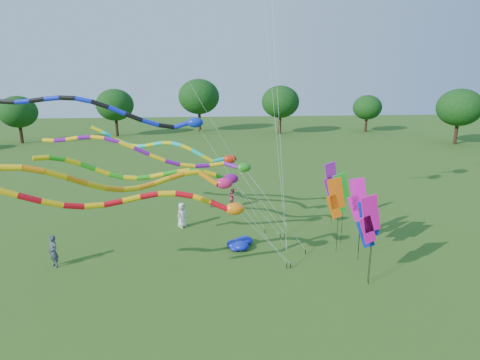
{
  "coord_description": "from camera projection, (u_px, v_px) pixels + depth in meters",
  "views": [
    {
      "loc": [
        -2.13,
        -16.91,
        10.2
      ],
      "look_at": [
        -0.29,
        3.13,
        4.8
      ],
      "focal_mm": 30.0,
      "sensor_mm": 36.0,
      "label": 1
    }
  ],
  "objects": [
    {
      "name": "tube_kite_blue",
      "position": [
        111.0,
        112.0,
        23.54
      ],
      "size": [
        17.16,
        1.47,
        9.73
      ],
      "rotation": [
        0.0,
        0.0,
        -0.02
      ],
      "color": "black",
      "rests_on": "ground"
    },
    {
      "name": "banner_pole_violet",
      "position": [
        331.0,
        180.0,
        27.08
      ],
      "size": [
        1.13,
        0.43,
        4.46
      ],
      "rotation": [
        0.0,
        0.0,
        0.31
      ],
      "color": "black",
      "rests_on": "ground"
    },
    {
      "name": "tube_kite_orange",
      "position": [
        143.0,
        180.0,
        16.99
      ],
      "size": [
        12.73,
        5.07,
        7.59
      ],
      "rotation": [
        0.0,
        0.0,
        0.35
      ],
      "color": "black",
      "rests_on": "ground"
    },
    {
      "name": "person_a",
      "position": [
        182.0,
        215.0,
        27.16
      ],
      "size": [
        0.99,
        0.99,
        1.74
      ],
      "primitive_type": "imported",
      "rotation": [
        0.0,
        0.0,
        0.77
      ],
      "color": "silver",
      "rests_on": "ground"
    },
    {
      "name": "person_b",
      "position": [
        53.0,
        251.0,
        21.55
      ],
      "size": [
        0.78,
        0.76,
        1.8
      ],
      "primitive_type": "imported",
      "rotation": [
        0.0,
        0.0,
        -0.71
      ],
      "color": "#393F50",
      "rests_on": "ground"
    },
    {
      "name": "banner_pole_orange",
      "position": [
        335.0,
        198.0,
        22.74
      ],
      "size": [
        1.16,
        0.1,
        4.56
      ],
      "rotation": [
        0.0,
        0.0,
        0.02
      ],
      "color": "black",
      "rests_on": "ground"
    },
    {
      "name": "banner_pole_magenta_a",
      "position": [
        370.0,
        220.0,
        19.03
      ],
      "size": [
        1.16,
        0.24,
        4.71
      ],
      "rotation": [
        0.0,
        0.0,
        0.14
      ],
      "color": "black",
      "rests_on": "ground"
    },
    {
      "name": "tube_kite_green",
      "position": [
        167.0,
        173.0,
        22.09
      ],
      "size": [
        12.89,
        3.25,
        6.81
      ],
      "rotation": [
        0.0,
        0.0,
        0.24
      ],
      "color": "black",
      "rests_on": "ground"
    },
    {
      "name": "person_c",
      "position": [
        233.0,
        198.0,
        31.27
      ],
      "size": [
        0.67,
        0.81,
        1.53
      ],
      "primitive_type": "imported",
      "rotation": [
        0.0,
        0.0,
        1.7
      ],
      "color": "#953641",
      "rests_on": "ground"
    },
    {
      "name": "tube_kite_red",
      "position": [
        142.0,
        201.0,
        18.78
      ],
      "size": [
        14.62,
        2.9,
        6.58
      ],
      "rotation": [
        0.0,
        0.0,
        0.15
      ],
      "color": "black",
      "rests_on": "ground"
    },
    {
      "name": "blue_nylon_heap",
      "position": [
        240.0,
        242.0,
        24.38
      ],
      "size": [
        1.65,
        1.16,
        0.49
      ],
      "color": "#0D1EB3",
      "rests_on": "ground"
    },
    {
      "name": "tube_kite_cyan",
      "position": [
        177.0,
        149.0,
        25.36
      ],
      "size": [
        12.2,
        3.95,
        7.26
      ],
      "rotation": [
        0.0,
        0.0,
        -0.27
      ],
      "color": "black",
      "rests_on": "ground"
    },
    {
      "name": "banner_pole_green",
      "position": [
        340.0,
        193.0,
        23.85
      ],
      "size": [
        1.16,
        0.27,
        4.51
      ],
      "rotation": [
        0.0,
        0.0,
        0.16
      ],
      "color": "black",
      "rests_on": "ground"
    },
    {
      "name": "tube_kite_purple",
      "position": [
        164.0,
        155.0,
        22.32
      ],
      "size": [
        14.71,
        2.92,
        7.48
      ],
      "rotation": [
        0.0,
        0.0,
        -0.18
      ],
      "color": "black",
      "rests_on": "ground"
    },
    {
      "name": "banner_pole_blue_b",
      "position": [
        358.0,
        201.0,
        22.84
      ],
      "size": [
        1.1,
        0.52,
        4.41
      ],
      "rotation": [
        0.0,
        0.0,
        -0.4
      ],
      "color": "black",
      "rests_on": "ground"
    },
    {
      "name": "tree_ring",
      "position": [
        162.0,
        217.0,
        14.14
      ],
      "size": [
        119.68,
        117.59,
        9.53
      ],
      "color": "#382314",
      "rests_on": "ground"
    },
    {
      "name": "banner_pole_blue_a",
      "position": [
        368.0,
        224.0,
        19.45
      ],
      "size": [
        1.15,
        0.34,
        4.35
      ],
      "rotation": [
        0.0,
        0.0,
        -0.23
      ],
      "color": "black",
      "rests_on": "ground"
    },
    {
      "name": "banner_pole_magenta_b",
      "position": [
        358.0,
        200.0,
        21.76
      ],
      "size": [
        1.12,
        0.47,
        4.79
      ],
      "rotation": [
        0.0,
        0.0,
        -0.35
      ],
      "color": "black",
      "rests_on": "ground"
    },
    {
      "name": "ground",
      "position": [
        252.0,
        294.0,
        19.09
      ],
      "size": [
        160.0,
        160.0,
        0.0
      ],
      "primitive_type": "plane",
      "color": "#2D5B18",
      "rests_on": "ground"
    }
  ]
}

